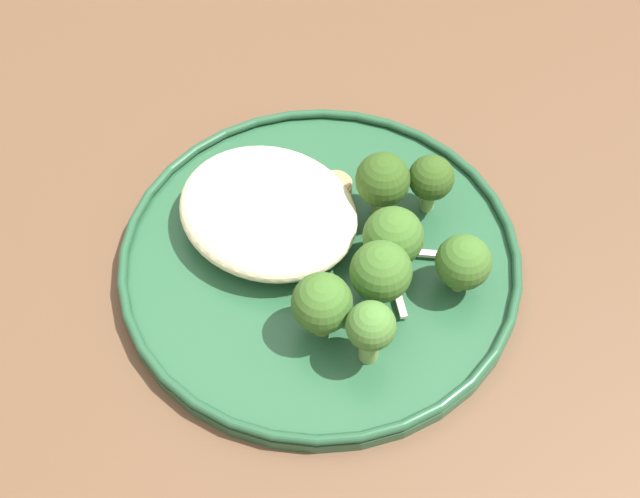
{
  "coord_description": "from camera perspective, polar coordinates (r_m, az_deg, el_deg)",
  "views": [
    {
      "loc": [
        0.23,
        -0.29,
        1.24
      ],
      "look_at": [
        0.04,
        -0.01,
        0.76
      ],
      "focal_mm": 46.75,
      "sensor_mm": 36.0,
      "label": 1
    }
  ],
  "objects": [
    {
      "name": "seared_scallop_rear_pale",
      "position": [
        0.61,
        -2.43,
        1.84
      ],
      "size": [
        0.03,
        0.03,
        0.02
      ],
      "color": "#DBB77A",
      "rests_on": "dinner_plate"
    },
    {
      "name": "broccoli_floret_rear_charred",
      "position": [
        0.53,
        3.49,
        -5.44
      ],
      "size": [
        0.03,
        0.03,
        0.06
      ],
      "color": "#7A994C",
      "rests_on": "dinner_plate"
    },
    {
      "name": "wooden_dining_table",
      "position": [
        0.69,
        -2.07,
        -2.86
      ],
      "size": [
        1.4,
        1.0,
        0.74
      ],
      "color": "brown",
      "rests_on": "ground"
    },
    {
      "name": "seared_scallop_center_golden",
      "position": [
        0.63,
        1.06,
        4.29
      ],
      "size": [
        0.03,
        0.03,
        0.01
      ],
      "color": "#DBB77A",
      "rests_on": "dinner_plate"
    },
    {
      "name": "broccoli_floret_beside_noodles",
      "position": [
        0.57,
        9.78,
        -0.92
      ],
      "size": [
        0.04,
        0.04,
        0.05
      ],
      "color": "#7A994C",
      "rests_on": "dinner_plate"
    },
    {
      "name": "onion_sliver_short_strip",
      "position": [
        0.58,
        3.96,
        -3.13
      ],
      "size": [
        0.01,
        0.06,
        0.0
      ],
      "primitive_type": "cube",
      "rotation": [
        0.0,
        0.0,
        4.59
      ],
      "color": "silver",
      "rests_on": "dinner_plate"
    },
    {
      "name": "broccoli_floret_center_pile",
      "position": [
        0.6,
        4.31,
        4.65
      ],
      "size": [
        0.04,
        0.04,
        0.06
      ],
      "color": "#89A356",
      "rests_on": "dinner_plate"
    },
    {
      "name": "broccoli_floret_split_head",
      "position": [
        0.61,
        7.61,
        4.77
      ],
      "size": [
        0.03,
        0.03,
        0.05
      ],
      "color": "#7A994C",
      "rests_on": "dinner_plate"
    },
    {
      "name": "noodle_bed",
      "position": [
        0.6,
        -3.59,
        2.6
      ],
      "size": [
        0.14,
        0.12,
        0.04
      ],
      "color": "beige",
      "rests_on": "dinner_plate"
    },
    {
      "name": "onion_sliver_long_sliver",
      "position": [
        0.6,
        6.35,
        -0.23
      ],
      "size": [
        0.05,
        0.03,
        0.0
      ],
      "primitive_type": "cube",
      "rotation": [
        0.0,
        0.0,
        3.64
      ],
      "color": "silver",
      "rests_on": "dinner_plate"
    },
    {
      "name": "broccoli_floret_near_rim",
      "position": [
        0.57,
        5.02,
        0.79
      ],
      "size": [
        0.04,
        0.04,
        0.05
      ],
      "color": "#7A994C",
      "rests_on": "dinner_plate"
    },
    {
      "name": "broccoli_floret_right_tilted",
      "position": [
        0.54,
        0.14,
        -3.77
      ],
      "size": [
        0.04,
        0.04,
        0.05
      ],
      "color": "#7A994C",
      "rests_on": "dinner_plate"
    },
    {
      "name": "onion_sliver_curled_piece",
      "position": [
        0.59,
        5.26,
        -2.01
      ],
      "size": [
        0.05,
        0.05,
        0.0
      ],
      "primitive_type": "cube",
      "rotation": [
        0.0,
        0.0,
        2.36
      ],
      "color": "silver",
      "rests_on": "dinner_plate"
    },
    {
      "name": "seared_scallop_right_edge",
      "position": [
        0.6,
        -4.94,
        1.18
      ],
      "size": [
        0.02,
        0.02,
        0.02
      ],
      "color": "#E5C689",
      "rests_on": "dinner_plate"
    },
    {
      "name": "dinner_plate",
      "position": [
        0.6,
        0.0,
        -0.64
      ],
      "size": [
        0.29,
        0.29,
        0.02
      ],
      "color": "#235133",
      "rests_on": "wooden_dining_table"
    },
    {
      "name": "onion_sliver_pale_crescent",
      "position": [
        0.59,
        3.72,
        -1.07
      ],
      "size": [
        0.02,
        0.04,
        0.0
      ],
      "primitive_type": "cube",
      "rotation": [
        0.0,
        0.0,
        5.2
      ],
      "color": "silver",
      "rests_on": "dinner_plate"
    },
    {
      "name": "broccoli_floret_front_edge",
      "position": [
        0.55,
        4.19,
        -1.58
      ],
      "size": [
        0.04,
        0.04,
        0.06
      ],
      "color": "#7A994C",
      "rests_on": "dinner_plate"
    },
    {
      "name": "seared_scallop_half_hidden",
      "position": [
        0.63,
        -8.17,
        3.76
      ],
      "size": [
        0.02,
        0.02,
        0.01
      ],
      "color": "beige",
      "rests_on": "dinner_plate"
    }
  ]
}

